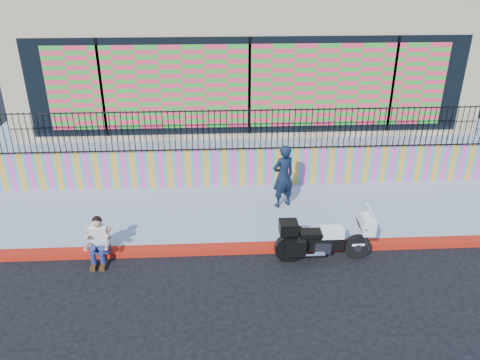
{
  "coord_description": "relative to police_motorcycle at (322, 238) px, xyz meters",
  "views": [
    {
      "loc": [
        -0.99,
        -9.14,
        6.18
      ],
      "look_at": [
        -0.43,
        1.2,
        1.27
      ],
      "focal_mm": 35.0,
      "sensor_mm": 36.0,
      "label": 1
    }
  ],
  "objects": [
    {
      "name": "police_officer",
      "position": [
        -0.58,
        2.31,
        0.46
      ],
      "size": [
        0.75,
        0.64,
        1.74
      ],
      "primitive_type": "imported",
      "rotation": [
        0.0,
        0.0,
        3.56
      ],
      "color": "black",
      "rests_on": "sidewalk"
    },
    {
      "name": "mural_wall",
      "position": [
        -1.32,
        3.67,
        0.14
      ],
      "size": [
        16.0,
        0.2,
        1.1
      ],
      "primitive_type": "cube",
      "color": "#F440A9",
      "rests_on": "sidewalk"
    },
    {
      "name": "storefront_building",
      "position": [
        -1.32,
        8.55,
        2.69
      ],
      "size": [
        14.0,
        8.06,
        4.0
      ],
      "color": "#C8AF85",
      "rests_on": "elevated_platform"
    },
    {
      "name": "police_motorcycle",
      "position": [
        0.0,
        0.0,
        0.0
      ],
      "size": [
        2.14,
        0.71,
        1.33
      ],
      "color": "black",
      "rests_on": "ground"
    },
    {
      "name": "red_curb",
      "position": [
        -1.32,
        0.42,
        -0.48
      ],
      "size": [
        16.0,
        0.3,
        0.15
      ],
      "primitive_type": "cube",
      "color": "#A70C0B",
      "rests_on": "ground"
    },
    {
      "name": "sidewalk",
      "position": [
        -1.32,
        2.07,
        -0.48
      ],
      "size": [
        16.0,
        3.0,
        0.15
      ],
      "primitive_type": "cube",
      "color": "#868EA0",
      "rests_on": "ground"
    },
    {
      "name": "seated_man",
      "position": [
        -4.97,
        0.17,
        -0.11
      ],
      "size": [
        0.54,
        0.71,
        1.06
      ],
      "color": "navy",
      "rests_on": "ground"
    },
    {
      "name": "metal_fence",
      "position": [
        -1.32,
        3.67,
        1.29
      ],
      "size": [
        15.8,
        0.04,
        1.2
      ],
      "primitive_type": null,
      "color": "black",
      "rests_on": "mural_wall"
    },
    {
      "name": "ground",
      "position": [
        -1.32,
        0.42,
        -0.56
      ],
      "size": [
        90.0,
        90.0,
        0.0
      ],
      "primitive_type": "plane",
      "color": "black",
      "rests_on": "ground"
    },
    {
      "name": "elevated_platform",
      "position": [
        -1.32,
        8.77,
        0.07
      ],
      "size": [
        16.0,
        10.0,
        1.25
      ],
      "primitive_type": "cube",
      "color": "#868EA0",
      "rests_on": "ground"
    }
  ]
}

